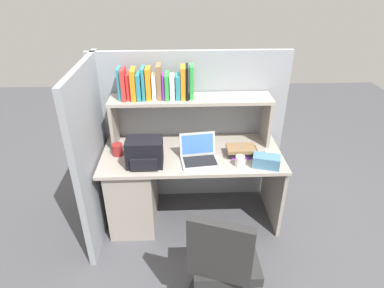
{
  "coord_description": "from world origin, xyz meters",
  "views": [
    {
      "loc": [
        -0.1,
        -2.48,
        2.21
      ],
      "look_at": [
        0.0,
        -0.05,
        0.85
      ],
      "focal_mm": 30.28,
      "sensor_mm": 36.0,
      "label": 1
    }
  ],
  "objects_px": {
    "laptop": "(199,155)",
    "snack_canister": "(117,150)",
    "backpack": "(145,153)",
    "computer_mouse": "(269,154)",
    "office_chair": "(222,269)",
    "paper_cup": "(240,161)",
    "tissue_box": "(266,161)"
  },
  "relations": [
    {
      "from": "paper_cup",
      "to": "office_chair",
      "type": "xyz_separation_m",
      "value": [
        -0.22,
        -0.76,
        -0.38
      ]
    },
    {
      "from": "office_chair",
      "to": "laptop",
      "type": "bearing_deg",
      "value": -63.52
    },
    {
      "from": "snack_canister",
      "to": "tissue_box",
      "type": "bearing_deg",
      "value": -10.82
    },
    {
      "from": "paper_cup",
      "to": "snack_canister",
      "type": "xyz_separation_m",
      "value": [
        -1.05,
        0.23,
        0.0
      ]
    },
    {
      "from": "computer_mouse",
      "to": "laptop",
      "type": "bearing_deg",
      "value": -168.64
    },
    {
      "from": "computer_mouse",
      "to": "paper_cup",
      "type": "xyz_separation_m",
      "value": [
        -0.28,
        -0.15,
        0.03
      ]
    },
    {
      "from": "tissue_box",
      "to": "office_chair",
      "type": "relative_size",
      "value": 0.24
    },
    {
      "from": "laptop",
      "to": "paper_cup",
      "type": "relative_size",
      "value": 3.58
    },
    {
      "from": "snack_canister",
      "to": "paper_cup",
      "type": "bearing_deg",
      "value": -12.27
    },
    {
      "from": "backpack",
      "to": "office_chair",
      "type": "height_order",
      "value": "backpack"
    },
    {
      "from": "paper_cup",
      "to": "tissue_box",
      "type": "height_order",
      "value": "tissue_box"
    },
    {
      "from": "tissue_box",
      "to": "office_chair",
      "type": "height_order",
      "value": "office_chair"
    },
    {
      "from": "backpack",
      "to": "snack_canister",
      "type": "bearing_deg",
      "value": 146.37
    },
    {
      "from": "laptop",
      "to": "snack_canister",
      "type": "xyz_separation_m",
      "value": [
        -0.71,
        0.12,
        0.0
      ]
    },
    {
      "from": "backpack",
      "to": "snack_canister",
      "type": "height_order",
      "value": "backpack"
    },
    {
      "from": "computer_mouse",
      "to": "office_chair",
      "type": "xyz_separation_m",
      "value": [
        -0.51,
        -0.91,
        -0.35
      ]
    },
    {
      "from": "tissue_box",
      "to": "snack_canister",
      "type": "bearing_deg",
      "value": -174.17
    },
    {
      "from": "computer_mouse",
      "to": "snack_canister",
      "type": "xyz_separation_m",
      "value": [
        -1.33,
        0.07,
        0.04
      ]
    },
    {
      "from": "laptop",
      "to": "tissue_box",
      "type": "xyz_separation_m",
      "value": [
        0.55,
        -0.12,
        -0.0
      ]
    },
    {
      "from": "computer_mouse",
      "to": "office_chair",
      "type": "height_order",
      "value": "office_chair"
    },
    {
      "from": "laptop",
      "to": "office_chair",
      "type": "bearing_deg",
      "value": -82.64
    },
    {
      "from": "computer_mouse",
      "to": "office_chair",
      "type": "bearing_deg",
      "value": -111.72
    },
    {
      "from": "backpack",
      "to": "computer_mouse",
      "type": "bearing_deg",
      "value": 5.22
    },
    {
      "from": "laptop",
      "to": "tissue_box",
      "type": "relative_size",
      "value": 1.54
    },
    {
      "from": "laptop",
      "to": "office_chair",
      "type": "height_order",
      "value": "laptop"
    },
    {
      "from": "laptop",
      "to": "paper_cup",
      "type": "distance_m",
      "value": 0.35
    },
    {
      "from": "laptop",
      "to": "snack_canister",
      "type": "distance_m",
      "value": 0.72
    },
    {
      "from": "laptop",
      "to": "paper_cup",
      "type": "xyz_separation_m",
      "value": [
        0.34,
        -0.11,
        -0.0
      ]
    },
    {
      "from": "computer_mouse",
      "to": "backpack",
      "type": "bearing_deg",
      "value": -167.52
    },
    {
      "from": "backpack",
      "to": "computer_mouse",
      "type": "height_order",
      "value": "backpack"
    },
    {
      "from": "laptop",
      "to": "office_chair",
      "type": "relative_size",
      "value": 0.36
    },
    {
      "from": "paper_cup",
      "to": "laptop",
      "type": "bearing_deg",
      "value": 161.8
    }
  ]
}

